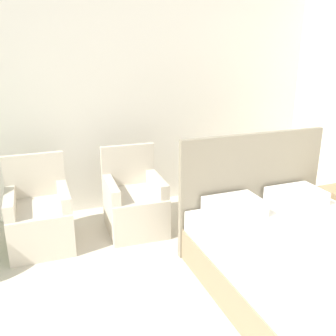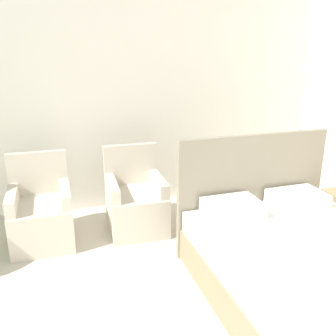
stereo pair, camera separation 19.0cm
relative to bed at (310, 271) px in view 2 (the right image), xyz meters
name	(u,v)px [view 2 (the right image)]	position (x,y,z in m)	size (l,w,h in m)	color
wall_back	(100,96)	(-1.29, 2.49, 1.16)	(10.00, 0.06, 2.90)	silver
bed	(310,271)	(0.00, 0.00, 0.00)	(1.61, 2.13, 1.21)	#8C7A5B
armchair_near_window_left	(42,217)	(-2.08, 1.72, 0.00)	(0.63, 0.69, 0.94)	beige
armchair_near_window_right	(136,205)	(-1.05, 1.72, 0.00)	(0.66, 0.71, 0.94)	beige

